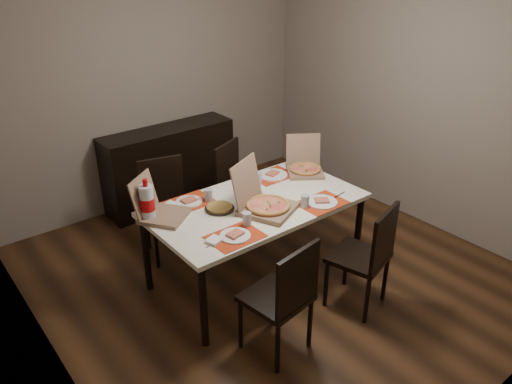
# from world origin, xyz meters

# --- Properties ---
(ground) EXTENTS (3.80, 4.00, 0.02)m
(ground) POSITION_xyz_m (0.00, 0.00, -0.01)
(ground) COLOR #462A15
(ground) RESTS_ON ground
(room_walls) EXTENTS (3.84, 4.02, 2.62)m
(room_walls) POSITION_xyz_m (0.00, 0.43, 1.73)
(room_walls) COLOR gray
(room_walls) RESTS_ON ground
(sideboard) EXTENTS (1.50, 0.40, 0.90)m
(sideboard) POSITION_xyz_m (0.00, 1.78, 0.45)
(sideboard) COLOR black
(sideboard) RESTS_ON ground
(dining_table) EXTENTS (1.80, 1.00, 0.75)m
(dining_table) POSITION_xyz_m (-0.15, 0.03, 0.68)
(dining_table) COLOR #F3EECC
(dining_table) RESTS_ON ground
(chair_near_left) EXTENTS (0.47, 0.47, 0.93)m
(chair_near_left) POSITION_xyz_m (-0.58, -0.82, 0.51)
(chair_near_left) COLOR black
(chair_near_left) RESTS_ON ground
(chair_near_right) EXTENTS (0.52, 0.52, 0.93)m
(chair_near_right) POSITION_xyz_m (0.28, -0.85, 0.51)
(chair_near_right) COLOR black
(chair_near_right) RESTS_ON ground
(chair_far_left) EXTENTS (0.51, 0.51, 0.93)m
(chair_far_left) POSITION_xyz_m (-0.54, 0.91, 0.51)
(chair_far_left) COLOR black
(chair_far_left) RESTS_ON ground
(chair_far_right) EXTENTS (0.55, 0.55, 0.93)m
(chair_far_right) POSITION_xyz_m (0.24, 0.83, 0.51)
(chair_far_right) COLOR black
(chair_far_right) RESTS_ON ground
(setting_near_left) EXTENTS (0.46, 0.30, 0.11)m
(setting_near_left) POSITION_xyz_m (-0.59, -0.28, 0.77)
(setting_near_left) COLOR red
(setting_near_left) RESTS_ON dining_table
(setting_near_right) EXTENTS (0.51, 0.30, 0.11)m
(setting_near_right) POSITION_xyz_m (0.24, -0.31, 0.77)
(setting_near_right) COLOR red
(setting_near_right) RESTS_ON dining_table
(setting_far_left) EXTENTS (0.46, 0.30, 0.11)m
(setting_far_left) POSITION_xyz_m (-0.57, 0.37, 0.77)
(setting_far_left) COLOR red
(setting_far_left) RESTS_ON dining_table
(setting_far_right) EXTENTS (0.52, 0.30, 0.11)m
(setting_far_right) POSITION_xyz_m (0.26, 0.35, 0.77)
(setting_far_right) COLOR red
(setting_far_right) RESTS_ON dining_table
(napkin_loose) EXTENTS (0.15, 0.16, 0.02)m
(napkin_loose) POSITION_xyz_m (-0.08, -0.09, 0.76)
(napkin_loose) COLOR white
(napkin_loose) RESTS_ON dining_table
(pizza_box_center) EXTENTS (0.55, 0.57, 0.40)m
(pizza_box_center) POSITION_xyz_m (-0.18, -0.12, 0.81)
(pizza_box_center) COLOR #7F6149
(pizza_box_center) RESTS_ON dining_table
(pizza_box_right) EXTENTS (0.48, 0.49, 0.33)m
(pizza_box_right) POSITION_xyz_m (0.61, 0.23, 0.80)
(pizza_box_right) COLOR #7F6149
(pizza_box_right) RESTS_ON dining_table
(pizza_box_left) EXTENTS (0.49, 0.50, 0.34)m
(pizza_box_left) POSITION_xyz_m (-0.90, 0.32, 0.81)
(pizza_box_left) COLOR #7F6149
(pizza_box_left) RESTS_ON dining_table
(faina_plate) EXTENTS (0.25, 0.25, 0.03)m
(faina_plate) POSITION_xyz_m (-0.46, 0.12, 0.76)
(faina_plate) COLOR black
(faina_plate) RESTS_ON dining_table
(dip_bowl) EXTENTS (0.13, 0.13, 0.03)m
(dip_bowl) POSITION_xyz_m (-0.09, 0.23, 0.76)
(dip_bowl) COLOR white
(dip_bowl) RESTS_ON dining_table
(soda_bottle) EXTENTS (0.12, 0.12, 0.35)m
(soda_bottle) POSITION_xyz_m (-0.99, 0.33, 0.90)
(soda_bottle) COLOR silver
(soda_bottle) RESTS_ON dining_table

